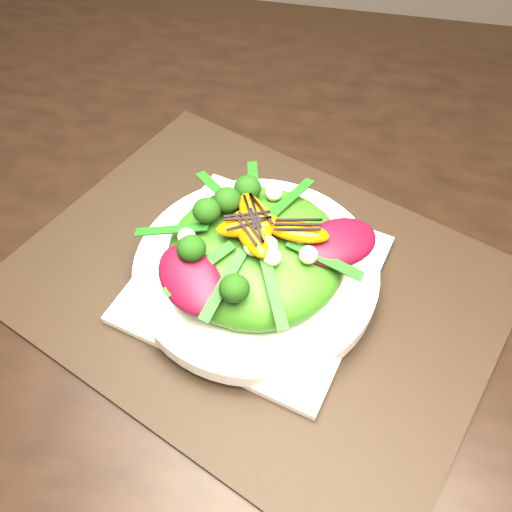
% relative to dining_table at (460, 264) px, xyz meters
% --- Properties ---
extents(floor, '(4.00, 4.00, 0.01)m').
position_rel_dining_table_xyz_m(floor, '(0.00, 0.00, -0.73)').
color(floor, brown).
rests_on(floor, ground).
extents(dining_table, '(1.60, 0.90, 0.75)m').
position_rel_dining_table_xyz_m(dining_table, '(0.00, 0.00, 0.00)').
color(dining_table, black).
rests_on(dining_table, floor).
extents(placemat, '(0.62, 0.55, 0.00)m').
position_rel_dining_table_xyz_m(placemat, '(-0.23, -0.09, 0.02)').
color(placemat, black).
rests_on(placemat, dining_table).
extents(plate_base, '(0.29, 0.29, 0.01)m').
position_rel_dining_table_xyz_m(plate_base, '(-0.23, -0.09, 0.03)').
color(plate_base, white).
rests_on(plate_base, placemat).
extents(salad_bowl, '(0.30, 0.30, 0.02)m').
position_rel_dining_table_xyz_m(salad_bowl, '(-0.23, -0.09, 0.04)').
color(salad_bowl, white).
rests_on(salad_bowl, plate_base).
extents(lettuce_mound, '(0.23, 0.23, 0.06)m').
position_rel_dining_table_xyz_m(lettuce_mound, '(-0.23, -0.09, 0.07)').
color(lettuce_mound, '#306512').
rests_on(lettuce_mound, salad_bowl).
extents(radicchio_leaf, '(0.10, 0.09, 0.02)m').
position_rel_dining_table_xyz_m(radicchio_leaf, '(-0.15, -0.08, 0.10)').
color(radicchio_leaf, '#480716').
rests_on(radicchio_leaf, lettuce_mound).
extents(orange_segment, '(0.07, 0.03, 0.02)m').
position_rel_dining_table_xyz_m(orange_segment, '(-0.24, -0.06, 0.11)').
color(orange_segment, '#C55803').
rests_on(orange_segment, lettuce_mound).
extents(broccoli_floret, '(0.04, 0.04, 0.04)m').
position_rel_dining_table_xyz_m(broccoli_floret, '(-0.29, -0.06, 0.11)').
color(broccoli_floret, '#18360A').
rests_on(broccoli_floret, lettuce_mound).
extents(macadamia_nut, '(0.02, 0.02, 0.02)m').
position_rel_dining_table_xyz_m(macadamia_nut, '(-0.20, -0.13, 0.11)').
color(macadamia_nut, beige).
rests_on(macadamia_nut, lettuce_mound).
extents(balsamic_drizzle, '(0.05, 0.01, 0.00)m').
position_rel_dining_table_xyz_m(balsamic_drizzle, '(-0.24, -0.06, 0.12)').
color(balsamic_drizzle, black).
rests_on(balsamic_drizzle, orange_segment).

